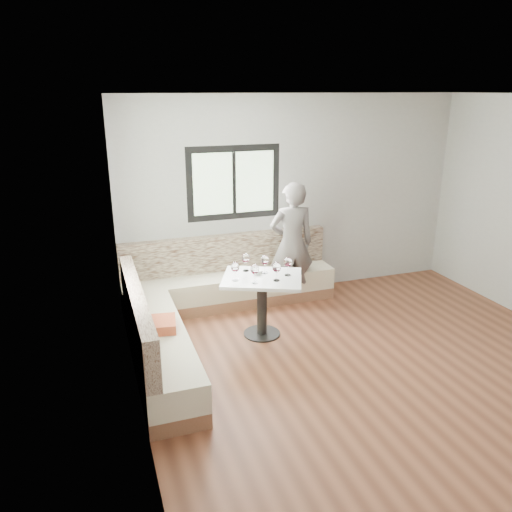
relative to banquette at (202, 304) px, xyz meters
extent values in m
cube|color=brown|center=(1.59, -1.63, -0.33)|extent=(5.00, 5.00, 0.01)
cube|color=white|center=(1.59, -1.63, 2.47)|extent=(5.00, 5.00, 0.01)
cube|color=#B7B7B2|center=(1.59, 0.87, 1.07)|extent=(5.00, 0.01, 2.80)
cube|color=#B7B7B2|center=(-0.91, -1.63, 1.07)|extent=(0.01, 5.00, 2.80)
cube|color=black|center=(0.69, 0.86, 1.32)|extent=(1.30, 0.02, 1.00)
cube|color=black|center=(-0.90, -0.73, 1.32)|extent=(0.02, 1.30, 1.00)
cube|color=#936246|center=(0.54, 0.59, -0.25)|extent=(2.90, 0.55, 0.16)
cube|color=beige|center=(0.54, 0.59, -0.03)|extent=(2.90, 0.55, 0.29)
cube|color=beige|center=(0.54, 0.80, 0.37)|extent=(2.90, 0.14, 0.50)
cube|color=#936246|center=(-0.64, -0.81, -0.25)|extent=(0.55, 2.25, 0.16)
cube|color=beige|center=(-0.64, -0.81, -0.03)|extent=(0.55, 2.25, 0.29)
cube|color=beige|center=(-0.84, -0.81, 0.37)|extent=(0.14, 2.25, 0.50)
cube|color=#D07B45|center=(-0.63, -0.74, 0.17)|extent=(0.40, 0.40, 0.10)
cylinder|color=black|center=(0.65, -0.38, -0.32)|extent=(0.45, 0.45, 0.02)
cylinder|color=black|center=(0.65, -0.38, 0.02)|extent=(0.12, 0.12, 0.71)
cube|color=silver|center=(0.65, -0.38, 0.40)|extent=(1.12, 1.02, 0.04)
imported|color=#635C5A|center=(1.37, 0.44, 0.52)|extent=(0.65, 0.46, 1.69)
cylinder|color=white|center=(0.64, -0.26, 0.44)|extent=(0.10, 0.10, 0.04)
sphere|color=black|center=(0.65, -0.25, 0.45)|extent=(0.02, 0.02, 0.02)
sphere|color=black|center=(0.63, -0.25, 0.45)|extent=(0.02, 0.02, 0.02)
sphere|color=black|center=(0.64, -0.28, 0.45)|extent=(0.02, 0.02, 0.02)
cylinder|color=white|center=(0.32, -0.39, 0.42)|extent=(0.07, 0.07, 0.01)
cylinder|color=white|center=(0.32, -0.39, 0.48)|extent=(0.01, 0.01, 0.10)
ellipsoid|color=white|center=(0.32, -0.39, 0.58)|extent=(0.10, 0.10, 0.12)
cylinder|color=#480514|center=(0.32, -0.39, 0.55)|extent=(0.07, 0.07, 0.03)
cylinder|color=white|center=(0.51, -0.54, 0.42)|extent=(0.07, 0.07, 0.01)
cylinder|color=white|center=(0.51, -0.54, 0.48)|extent=(0.01, 0.01, 0.10)
ellipsoid|color=white|center=(0.51, -0.54, 0.58)|extent=(0.10, 0.10, 0.12)
cylinder|color=#480514|center=(0.51, -0.54, 0.55)|extent=(0.07, 0.07, 0.03)
cylinder|color=white|center=(0.77, -0.55, 0.42)|extent=(0.07, 0.07, 0.01)
cylinder|color=white|center=(0.77, -0.55, 0.48)|extent=(0.01, 0.01, 0.10)
ellipsoid|color=white|center=(0.77, -0.55, 0.58)|extent=(0.10, 0.10, 0.12)
cylinder|color=#480514|center=(0.77, -0.55, 0.55)|extent=(0.07, 0.07, 0.03)
cylinder|color=white|center=(0.72, -0.27, 0.42)|extent=(0.07, 0.07, 0.01)
cylinder|color=white|center=(0.72, -0.27, 0.48)|extent=(0.01, 0.01, 0.10)
ellipsoid|color=white|center=(0.72, -0.27, 0.58)|extent=(0.10, 0.10, 0.12)
cylinder|color=#480514|center=(0.72, -0.27, 0.55)|extent=(0.07, 0.07, 0.03)
cylinder|color=white|center=(0.95, -0.44, 0.42)|extent=(0.07, 0.07, 0.01)
cylinder|color=white|center=(0.95, -0.44, 0.48)|extent=(0.01, 0.01, 0.10)
ellipsoid|color=white|center=(0.95, -0.44, 0.58)|extent=(0.10, 0.10, 0.12)
cylinder|color=#480514|center=(0.95, -0.44, 0.55)|extent=(0.07, 0.07, 0.03)
cylinder|color=white|center=(0.53, -0.13, 0.42)|extent=(0.07, 0.07, 0.01)
cylinder|color=white|center=(0.53, -0.13, 0.48)|extent=(0.01, 0.01, 0.10)
ellipsoid|color=white|center=(0.53, -0.13, 0.58)|extent=(0.10, 0.10, 0.12)
cylinder|color=#480514|center=(0.53, -0.13, 0.55)|extent=(0.07, 0.07, 0.03)
camera|label=1|loc=(-1.20, -5.54, 2.52)|focal=35.00mm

